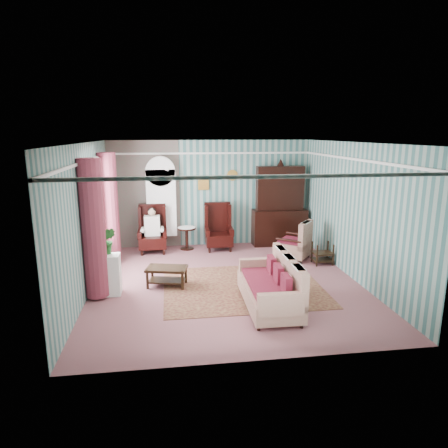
{
  "coord_description": "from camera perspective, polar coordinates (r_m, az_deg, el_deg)",
  "views": [
    {
      "loc": [
        -1.14,
        -7.86,
        3.09
      ],
      "look_at": [
        0.04,
        0.6,
        1.13
      ],
      "focal_mm": 32.0,
      "sensor_mm": 36.0,
      "label": 1
    }
  ],
  "objects": [
    {
      "name": "sofa",
      "position": [
        7.24,
        6.45,
        -7.93
      ],
      "size": [
        1.1,
        1.93,
        1.05
      ],
      "primitive_type": "cube",
      "rotation": [
        0.0,
        0.0,
        1.56
      ],
      "color": "beige",
      "rests_on": "floor"
    },
    {
      "name": "floral_armchair",
      "position": [
        10.07,
        9.92,
        -2.05
      ],
      "size": [
        1.07,
        1.09,
        1.05
      ],
      "primitive_type": "cube",
      "rotation": [
        0.0,
        0.0,
        0.9
      ],
      "color": "#BBB590",
      "rests_on": "floor"
    },
    {
      "name": "potted_plant_b",
      "position": [
        8.0,
        -16.26,
        -2.31
      ],
      "size": [
        0.31,
        0.26,
        0.53
      ],
      "primitive_type": "imported",
      "rotation": [
        0.0,
        0.0,
        -0.12
      ],
      "color": "#24571B",
      "rests_on": "plant_stand"
    },
    {
      "name": "rug",
      "position": [
        8.29,
        2.68,
        -8.93
      ],
      "size": [
        3.2,
        2.6,
        0.01
      ],
      "primitive_type": "cube",
      "color": "#4F1A1A",
      "rests_on": "floor"
    },
    {
      "name": "floor",
      "position": [
        8.53,
        0.3,
        -8.34
      ],
      "size": [
        6.0,
        6.0,
        0.0
      ],
      "primitive_type": "plane",
      "color": "#98585E",
      "rests_on": "ground"
    },
    {
      "name": "room_shell",
      "position": [
        8.13,
        -4.19,
        5.22
      ],
      "size": [
        5.53,
        6.02,
        2.91
      ],
      "color": "#3C6D6A",
      "rests_on": "ground"
    },
    {
      "name": "nest_table",
      "position": [
        9.89,
        13.89,
        -4.04
      ],
      "size": [
        0.45,
        0.38,
        0.54
      ],
      "primitive_type": "cube",
      "color": "black",
      "rests_on": "floor"
    },
    {
      "name": "dresser_hutch",
      "position": [
        11.18,
        7.99,
        2.95
      ],
      "size": [
        1.5,
        0.56,
        2.36
      ],
      "primitive_type": "cube",
      "color": "black",
      "rests_on": "floor"
    },
    {
      "name": "potted_plant_c",
      "position": [
        8.05,
        -16.96,
        -2.77
      ],
      "size": [
        0.26,
        0.26,
        0.38
      ],
      "primitive_type": "imported",
      "rotation": [
        0.0,
        0.0,
        -0.26
      ],
      "color": "#215119",
      "rests_on": "plant_stand"
    },
    {
      "name": "potted_plant_a",
      "position": [
        7.91,
        -17.46,
        -2.99
      ],
      "size": [
        0.4,
        0.36,
        0.41
      ],
      "primitive_type": "imported",
      "rotation": [
        0.0,
        0.0,
        -0.12
      ],
      "color": "#254E18",
      "rests_on": "plant_stand"
    },
    {
      "name": "round_side_table",
      "position": [
        10.84,
        -5.33,
        -2.06
      ],
      "size": [
        0.5,
        0.5,
        0.6
      ],
      "primitive_type": "cylinder",
      "color": "black",
      "rests_on": "floor"
    },
    {
      "name": "plant_stand",
      "position": [
        8.13,
        -16.5,
        -6.97
      ],
      "size": [
        0.55,
        0.35,
        0.8
      ],
      "primitive_type": "cube",
      "color": "silver",
      "rests_on": "floor"
    },
    {
      "name": "coffee_table",
      "position": [
        8.35,
        -8.15,
        -7.45
      ],
      "size": [
        0.9,
        0.65,
        0.4
      ],
      "primitive_type": "cube",
      "rotation": [
        0.0,
        0.0,
        -0.22
      ],
      "color": "black",
      "rests_on": "floor"
    },
    {
      "name": "seated_woman",
      "position": [
        10.62,
        -10.18,
        -0.9
      ],
      "size": [
        0.44,
        0.4,
        1.18
      ],
      "primitive_type": null,
      "color": "silver",
      "rests_on": "floor"
    },
    {
      "name": "bookcase",
      "position": [
        10.89,
        -8.9,
        2.33
      ],
      "size": [
        0.8,
        0.28,
        2.24
      ],
      "primitive_type": "cube",
      "color": "white",
      "rests_on": "floor"
    },
    {
      "name": "wingback_right",
      "position": [
        10.68,
        -0.77,
        -0.43
      ],
      "size": [
        0.76,
        0.8,
        1.25
      ],
      "primitive_type": "cube",
      "color": "black",
      "rests_on": "floor"
    },
    {
      "name": "wingback_left",
      "position": [
        10.61,
        -10.19,
        -0.72
      ],
      "size": [
        0.76,
        0.8,
        1.25
      ],
      "primitive_type": "cube",
      "color": "black",
      "rests_on": "floor"
    }
  ]
}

